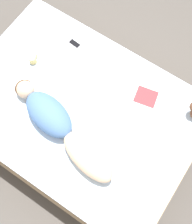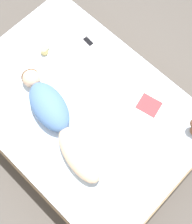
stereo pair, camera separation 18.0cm
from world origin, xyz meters
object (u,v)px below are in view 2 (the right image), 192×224
Objects in this scene: person at (58,120)px; open_magazine at (142,117)px; cell_phone at (88,41)px; coffee_mug at (44,50)px.

person reaches higher than open_magazine.
person reaches higher than cell_phone.
open_magazine is 0.98m from cell_phone.
coffee_mug reaches higher than open_magazine.
open_magazine is at bearing -27.50° from person.
person is 0.79m from coffee_mug.
coffee_mug is 0.74× the size of cell_phone.
person is at bearing -123.20° from coffee_mug.
open_magazine is 1.19m from coffee_mug.
coffee_mug is at bearing 70.23° from person.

